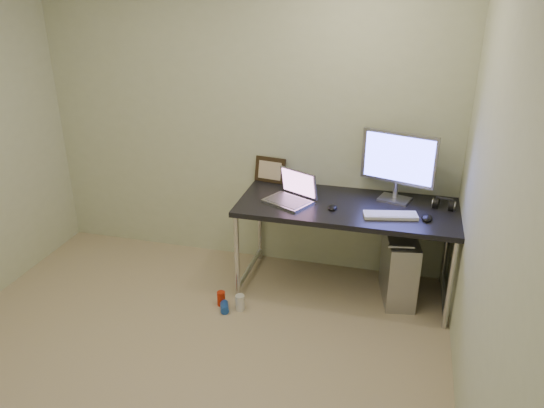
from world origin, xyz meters
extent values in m
plane|color=tan|center=(0.00, 0.00, 0.00)|extent=(3.50, 3.50, 0.00)
cube|color=beige|center=(0.00, 1.75, 1.25)|extent=(3.50, 0.02, 2.50)
cube|color=beige|center=(1.75, 0.00, 1.25)|extent=(0.02, 3.50, 2.50)
cube|color=black|center=(0.92, 1.39, 0.73)|extent=(1.65, 0.72, 0.04)
cylinder|color=silver|center=(0.14, 1.07, 0.35)|extent=(0.04, 0.04, 0.71)
cylinder|color=silver|center=(0.14, 1.71, 0.35)|extent=(0.04, 0.04, 0.71)
cylinder|color=silver|center=(1.71, 1.07, 0.35)|extent=(0.04, 0.04, 0.71)
cylinder|color=silver|center=(1.71, 1.71, 0.35)|extent=(0.04, 0.04, 0.71)
cylinder|color=silver|center=(0.14, 1.39, 0.08)|extent=(0.04, 0.64, 0.04)
cylinder|color=silver|center=(1.71, 1.39, 0.08)|extent=(0.04, 0.64, 0.04)
cube|color=#A3A4A8|center=(1.35, 1.40, 0.26)|extent=(0.31, 0.54, 0.53)
cylinder|color=#A9A9B1|center=(1.35, 1.19, 0.55)|extent=(0.19, 0.06, 0.03)
cylinder|color=#A9A9B1|center=(1.35, 1.61, 0.55)|extent=(0.19, 0.06, 0.03)
cylinder|color=black|center=(1.30, 1.70, 0.40)|extent=(0.01, 0.16, 0.69)
cylinder|color=black|center=(1.39, 1.68, 0.38)|extent=(0.02, 0.11, 0.71)
cylinder|color=#B32309|center=(0.05, 0.92, 0.06)|extent=(0.07, 0.07, 0.12)
cylinder|color=silver|center=(0.21, 0.90, 0.06)|extent=(0.08, 0.08, 0.13)
cylinder|color=#1D4BB3|center=(0.10, 0.86, 0.03)|extent=(0.10, 0.13, 0.06)
cube|color=#A9A9B1|center=(0.47, 1.31, 0.76)|extent=(0.41, 0.36, 0.02)
cube|color=slate|center=(0.47, 1.31, 0.77)|extent=(0.35, 0.31, 0.00)
cube|color=gray|center=(0.53, 1.43, 0.88)|extent=(0.32, 0.19, 0.22)
cube|color=#804C75|center=(0.53, 1.42, 0.88)|extent=(0.29, 0.17, 0.19)
cube|color=#A9A9B1|center=(1.26, 1.57, 0.76)|extent=(0.27, 0.23, 0.02)
cylinder|color=#A9A9B1|center=(1.26, 1.59, 0.83)|extent=(0.04, 0.04, 0.13)
cube|color=#A9A9B1|center=(1.26, 1.58, 1.09)|extent=(0.56, 0.20, 0.40)
cube|color=#4347DC|center=(1.26, 1.56, 1.09)|extent=(0.50, 0.15, 0.35)
cube|color=white|center=(1.25, 1.25, 0.76)|extent=(0.40, 0.20, 0.02)
ellipsoid|color=black|center=(1.51, 1.27, 0.77)|extent=(0.09, 0.13, 0.04)
ellipsoid|color=black|center=(0.82, 1.29, 0.77)|extent=(0.07, 0.11, 0.04)
cylinder|color=black|center=(1.57, 1.51, 0.78)|extent=(0.05, 0.10, 0.10)
cylinder|color=black|center=(1.68, 1.51, 0.78)|extent=(0.05, 0.10, 0.10)
cube|color=black|center=(1.63, 1.51, 0.83)|extent=(0.12, 0.04, 0.01)
cube|color=black|center=(0.23, 1.71, 0.86)|extent=(0.27, 0.11, 0.21)
cylinder|color=silver|center=(0.58, 1.66, 0.79)|extent=(0.01, 0.01, 0.09)
cylinder|color=white|center=(0.58, 1.66, 0.85)|extent=(0.04, 0.03, 0.04)
camera|label=1|loc=(1.31, -2.32, 2.37)|focal=35.00mm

